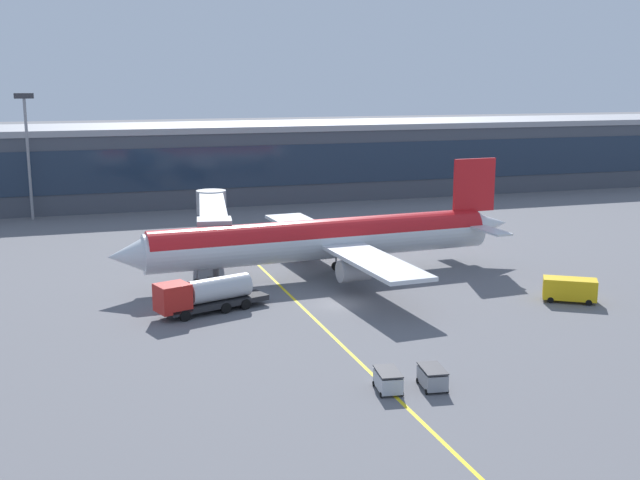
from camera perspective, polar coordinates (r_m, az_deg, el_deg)
ground_plane at (r=75.60m, az=1.32°, el=-4.67°), size 700.00×700.00×0.00m
apron_lead_in_line at (r=76.40m, az=-1.70°, el=-4.49°), size 0.37×80.00×0.01m
terminal_building at (r=144.34m, az=-2.27°, el=5.86°), size 200.57×20.74×13.26m
main_airliner at (r=85.18m, az=0.39°, el=0.09°), size 46.22×36.67×12.19m
jet_bridge at (r=94.40m, az=-7.77°, el=1.74°), size 7.26×24.32×6.84m
fuel_tanker at (r=73.14m, az=-8.32°, el=-3.93°), size 11.04×5.73×3.25m
crew_van at (r=79.80m, az=17.71°, el=-3.37°), size 5.35×4.45×2.30m
baggage_cart_0 at (r=55.37m, az=4.94°, el=-10.08°), size 1.93×2.83×1.48m
baggage_cart_1 at (r=56.25m, az=8.14°, el=-9.81°), size 1.93×2.83×1.48m
apron_light_mast_0 at (r=126.94m, az=-20.42°, el=6.49°), size 2.80×0.50×19.02m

